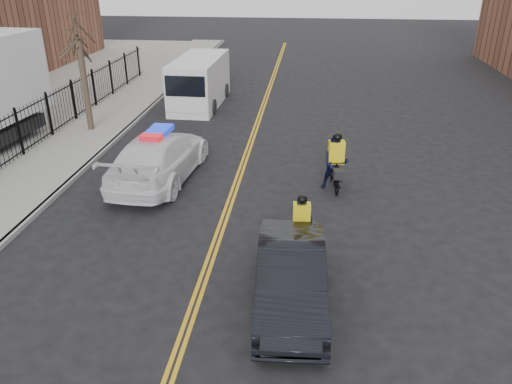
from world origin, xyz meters
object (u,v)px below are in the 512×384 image
object	(u,v)px
dark_sedan	(291,277)
police_cruiser	(159,157)
cyclist_near	(301,233)
cyclist_far	(335,167)
cargo_van	(199,83)

from	to	relation	value
dark_sedan	police_cruiser	bearing A→B (deg)	123.73
police_cruiser	cyclist_near	size ratio (longest dim) A/B	3.31
dark_sedan	cyclist_near	distance (m)	2.25
police_cruiser	cyclist_near	xyz separation A→B (m)	(5.26, -4.59, -0.25)
cyclist_far	cargo_van	bearing A→B (deg)	117.77
police_cruiser	cyclist_far	xyz separation A→B (m)	(6.34, -0.18, -0.06)
police_cruiser	cyclist_near	distance (m)	6.98
dark_sedan	cyclist_near	bearing A→B (deg)	82.49
dark_sedan	cargo_van	bearing A→B (deg)	105.81
cyclist_far	cyclist_near	bearing A→B (deg)	-110.19
police_cruiser	dark_sedan	bearing A→B (deg)	131.00
cyclist_near	dark_sedan	bearing A→B (deg)	-98.37
dark_sedan	cargo_van	xyz separation A→B (m)	(-5.74, 16.95, 0.51)
cyclist_near	police_cruiser	bearing A→B (deg)	135.14
police_cruiser	cyclist_far	size ratio (longest dim) A/B	2.92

